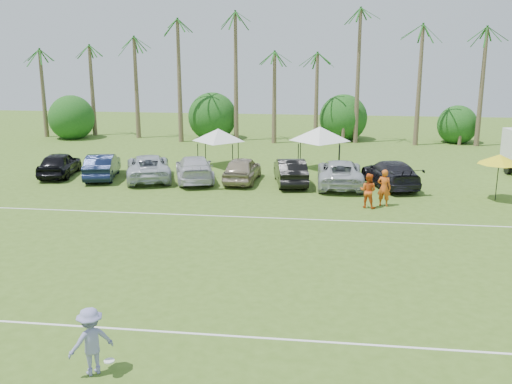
# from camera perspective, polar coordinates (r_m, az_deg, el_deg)

# --- Properties ---
(ground) EXTENTS (120.00, 120.00, 0.00)m
(ground) POSITION_cam_1_polar(r_m,az_deg,el_deg) (15.89, -11.96, -16.84)
(ground) COLOR #42631D
(ground) RESTS_ON ground
(field_lines) EXTENTS (80.00, 12.10, 0.01)m
(field_lines) POSITION_cam_1_polar(r_m,az_deg,el_deg) (22.82, -5.35, -6.70)
(field_lines) COLOR white
(field_lines) RESTS_ON ground
(palm_tree_0) EXTENTS (2.40, 2.40, 8.90)m
(palm_tree_0) POSITION_cam_1_polar(r_m,az_deg,el_deg) (57.45, -20.94, 12.60)
(palm_tree_0) COLOR brown
(palm_tree_0) RESTS_ON ground
(palm_tree_1) EXTENTS (2.40, 2.40, 9.90)m
(palm_tree_1) POSITION_cam_1_polar(r_m,az_deg,el_deg) (55.29, -16.31, 13.83)
(palm_tree_1) COLOR brown
(palm_tree_1) RESTS_ON ground
(palm_tree_2) EXTENTS (2.40, 2.40, 10.90)m
(palm_tree_2) POSITION_cam_1_polar(r_m,az_deg,el_deg) (53.52, -11.29, 15.05)
(palm_tree_2) COLOR brown
(palm_tree_2) RESTS_ON ground
(palm_tree_3) EXTENTS (2.40, 2.40, 11.90)m
(palm_tree_3) POSITION_cam_1_polar(r_m,az_deg,el_deg) (52.42, -7.02, 16.16)
(palm_tree_3) COLOR brown
(palm_tree_3) RESTS_ON ground
(palm_tree_4) EXTENTS (2.40, 2.40, 8.90)m
(palm_tree_4) POSITION_cam_1_polar(r_m,az_deg,el_deg) (51.55, -2.50, 13.42)
(palm_tree_4) COLOR brown
(palm_tree_4) RESTS_ON ground
(palm_tree_5) EXTENTS (2.40, 2.40, 9.90)m
(palm_tree_5) POSITION_cam_1_polar(r_m,az_deg,el_deg) (51.02, 2.06, 14.39)
(palm_tree_5) COLOR brown
(palm_tree_5) RESTS_ON ground
(palm_tree_6) EXTENTS (2.40, 2.40, 10.90)m
(palm_tree_6) POSITION_cam_1_polar(r_m,az_deg,el_deg) (50.80, 6.73, 15.28)
(palm_tree_6) COLOR brown
(palm_tree_6) RESTS_ON ground
(palm_tree_7) EXTENTS (2.40, 2.40, 11.90)m
(palm_tree_7) POSITION_cam_1_polar(r_m,az_deg,el_deg) (50.92, 11.45, 16.06)
(palm_tree_7) COLOR brown
(palm_tree_7) RESTS_ON ground
(palm_tree_8) EXTENTS (2.40, 2.40, 8.90)m
(palm_tree_8) POSITION_cam_1_polar(r_m,az_deg,el_deg) (51.44, 17.01, 12.83)
(palm_tree_8) COLOR brown
(palm_tree_8) RESTS_ON ground
(palm_tree_9) EXTENTS (2.40, 2.40, 9.90)m
(palm_tree_9) POSITION_cam_1_polar(r_m,az_deg,el_deg) (52.46, 22.61, 13.35)
(palm_tree_9) COLOR brown
(palm_tree_9) RESTS_ON ground
(bush_tree_0) EXTENTS (4.00, 4.00, 4.00)m
(bush_tree_0) POSITION_cam_1_polar(r_m,az_deg,el_deg) (57.36, -17.31, 7.18)
(bush_tree_0) COLOR brown
(bush_tree_0) RESTS_ON ground
(bush_tree_1) EXTENTS (4.00, 4.00, 4.00)m
(bush_tree_1) POSITION_cam_1_polar(r_m,az_deg,el_deg) (53.28, -4.39, 7.28)
(bush_tree_1) COLOR brown
(bush_tree_1) RESTS_ON ground
(bush_tree_2) EXTENTS (4.00, 4.00, 4.00)m
(bush_tree_2) POSITION_cam_1_polar(r_m,az_deg,el_deg) (52.18, 8.73, 7.02)
(bush_tree_2) COLOR brown
(bush_tree_2) RESTS_ON ground
(bush_tree_3) EXTENTS (4.00, 4.00, 4.00)m
(bush_tree_3) POSITION_cam_1_polar(r_m,az_deg,el_deg) (53.34, 19.59, 6.52)
(bush_tree_3) COLOR brown
(bush_tree_3) RESTS_ON ground
(sideline_player_a) EXTENTS (0.83, 0.68, 1.98)m
(sideline_player_a) POSITION_cam_1_polar(r_m,az_deg,el_deg) (30.78, 12.69, 0.42)
(sideline_player_a) COLOR #CE5416
(sideline_player_a) RESTS_ON ground
(sideline_player_b) EXTENTS (1.08, 0.97, 1.84)m
(sideline_player_b) POSITION_cam_1_polar(r_m,az_deg,el_deg) (30.27, 11.15, 0.13)
(sideline_player_b) COLOR #DC5418
(sideline_player_b) RESTS_ON ground
(canopy_tent_left) EXTENTS (3.81, 3.81, 3.09)m
(canopy_tent_left) POSITION_cam_1_polar(r_m,az_deg,el_deg) (40.42, -3.80, 6.33)
(canopy_tent_left) COLOR black
(canopy_tent_left) RESTS_ON ground
(canopy_tent_right) EXTENTS (4.24, 4.24, 3.43)m
(canopy_tent_right) POSITION_cam_1_polar(r_m,az_deg,el_deg) (39.41, 6.41, 6.51)
(canopy_tent_right) COLOR black
(canopy_tent_right) RESTS_ON ground
(market_umbrella) EXTENTS (2.31, 2.31, 2.57)m
(market_umbrella) POSITION_cam_1_polar(r_m,az_deg,el_deg) (33.55, 23.16, 3.03)
(market_umbrella) COLOR black
(market_umbrella) RESTS_ON ground
(frisbee_player) EXTENTS (1.31, 1.27, 1.80)m
(frisbee_player) POSITION_cam_1_polar(r_m,az_deg,el_deg) (15.50, -16.17, -14.14)
(frisbee_player) COLOR #8383BA
(frisbee_player) RESTS_ON ground
(parked_car_0) EXTENTS (2.58, 4.91, 1.59)m
(parked_car_0) POSITION_cam_1_polar(r_m,az_deg,el_deg) (39.39, -19.06, 2.66)
(parked_car_0) COLOR black
(parked_car_0) RESTS_ON ground
(parked_car_1) EXTENTS (2.73, 5.09, 1.59)m
(parked_car_1) POSITION_cam_1_polar(r_m,az_deg,el_deg) (37.91, -15.13, 2.52)
(parked_car_1) COLOR #0F1833
(parked_car_1) RESTS_ON ground
(parked_car_2) EXTENTS (4.36, 6.29, 1.59)m
(parked_car_2) POSITION_cam_1_polar(r_m,az_deg,el_deg) (36.96, -10.72, 2.48)
(parked_car_2) COLOR #B2B9C3
(parked_car_2) RESTS_ON ground
(parked_car_3) EXTENTS (3.72, 5.90, 1.59)m
(parked_car_3) POSITION_cam_1_polar(r_m,az_deg,el_deg) (36.06, -6.18, 2.36)
(parked_car_3) COLOR silver
(parked_car_3) RESTS_ON ground
(parked_car_4) EXTENTS (2.05, 4.75, 1.59)m
(parked_car_4) POSITION_cam_1_polar(r_m,az_deg,el_deg) (35.62, -1.39, 2.29)
(parked_car_4) COLOR gray
(parked_car_4) RESTS_ON ground
(parked_car_5) EXTENTS (2.55, 5.07, 1.59)m
(parked_car_5) POSITION_cam_1_polar(r_m,az_deg,el_deg) (35.09, 3.44, 2.09)
(parked_car_5) COLOR black
(parked_car_5) RESTS_ON ground
(parked_car_6) EXTENTS (2.78, 5.80, 1.59)m
(parked_car_6) POSITION_cam_1_polar(r_m,az_deg,el_deg) (34.94, 8.39, 1.91)
(parked_car_6) COLOR #B3B7BC
(parked_car_6) RESTS_ON ground
(parked_car_7) EXTENTS (3.61, 5.89, 1.59)m
(parked_car_7) POSITION_cam_1_polar(r_m,az_deg,el_deg) (35.36, 13.29, 1.82)
(parked_car_7) COLOR black
(parked_car_7) RESTS_ON ground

